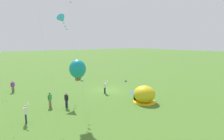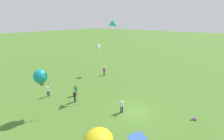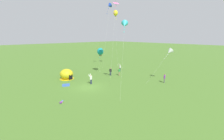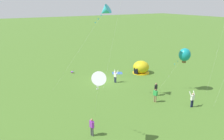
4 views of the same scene
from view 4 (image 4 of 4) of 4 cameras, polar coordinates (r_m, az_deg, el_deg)
The scene contains 12 objects.
ground_plane at distance 33.23m, azimuth -2.07°, elevation -2.94°, with size 300.00×300.00×0.00m, color #477028.
popup_tent at distance 37.04m, azimuth 7.59°, elevation 0.70°, with size 2.81×2.81×2.10m.
picnic_blanket at distance 36.95m, azimuth 1.38°, elevation -0.80°, with size 1.70×1.30×0.01m, color #3359A5.
toddler_crawling at distance 37.52m, azimuth -10.30°, elevation -0.52°, with size 0.37×0.55×0.32m.
person_center_field at distance 28.46m, azimuth 11.39°, elevation -4.79°, with size 0.56×0.36×1.72m.
person_with_toddler at distance 32.38m, azimuth 0.89°, elevation -1.61°, with size 0.63×0.72×1.89m.
person_far_back at distance 20.12m, azimuth -5.28°, elevation -14.42°, with size 0.35×0.57×1.72m.
person_flying_kite at distance 26.60m, azimuth 20.26°, elevation -7.11°, with size 0.67×0.52×1.89m.
person_near_tent at distance 26.65m, azimuth 11.26°, elevation -6.35°, with size 0.38×0.55×1.72m.
kite_white at distance 16.94m, azimuth -3.54°, elevation -2.59°, with size 2.57×5.47×6.48m.
kite_cyan at distance 24.79m, azimuth -1.91°, elevation 15.12°, with size 5.88×6.99×11.33m.
kite_teal at distance 29.76m, azimuth 18.45°, elevation 3.79°, with size 2.73×2.85×5.86m.
Camera 4 is at (14.61, 27.53, 11.55)m, focal length 35.00 mm.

